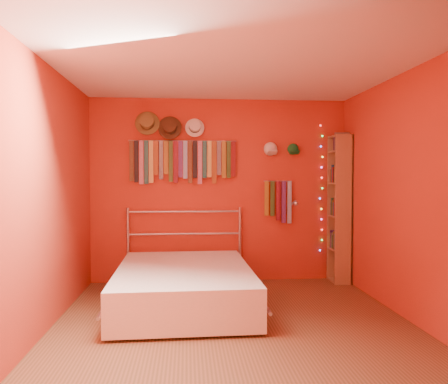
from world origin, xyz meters
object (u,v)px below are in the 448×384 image
object	(u,v)px
reading_lamp	(295,203)
bookshelf	(342,208)
bed	(184,285)
tie_rack	(182,159)

from	to	relation	value
reading_lamp	bookshelf	bearing A→B (deg)	-0.26
bookshelf	bed	world-z (taller)	bookshelf
reading_lamp	tie_rack	bearing A→B (deg)	174.30
tie_rack	bookshelf	world-z (taller)	bookshelf
reading_lamp	bed	xyz separation A→B (m)	(-1.49, -0.95, -0.84)
bookshelf	bed	distance (m)	2.47
bookshelf	bed	xyz separation A→B (m)	(-2.14, -0.95, -0.78)
tie_rack	reading_lamp	xyz separation A→B (m)	(1.52, -0.15, -0.59)
reading_lamp	bookshelf	distance (m)	0.65
tie_rack	bed	distance (m)	1.81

